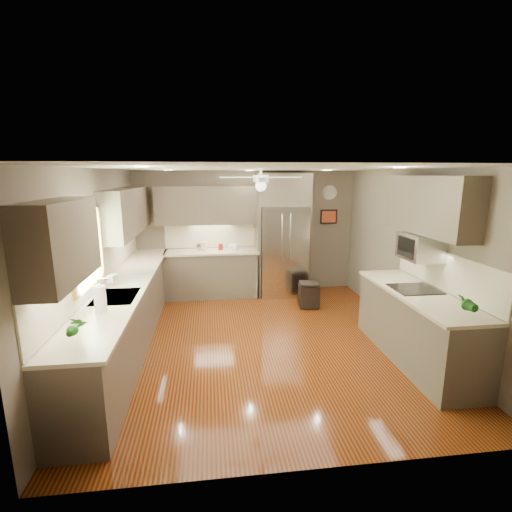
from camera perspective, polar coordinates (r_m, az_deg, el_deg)
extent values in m
plane|color=#491209|center=(5.66, 1.11, -12.85)|extent=(5.00, 5.00, 0.00)
plane|color=white|center=(5.12, 1.23, 13.34)|extent=(5.00, 5.00, 0.00)
plane|color=#685C4F|center=(7.69, -1.53, 3.68)|extent=(4.50, 0.00, 4.50)
plane|color=#685C4F|center=(2.92, 8.44, -11.31)|extent=(4.50, 0.00, 4.50)
plane|color=#685C4F|center=(5.41, -23.11, -1.05)|extent=(0.00, 5.00, 5.00)
plane|color=#685C4F|center=(6.00, 22.94, 0.20)|extent=(0.00, 5.00, 5.00)
cylinder|color=silver|center=(7.43, -8.82, 1.35)|extent=(0.13, 0.13, 0.15)
cylinder|color=#C9B596|center=(7.42, -7.94, 1.52)|extent=(0.14, 0.14, 0.17)
cylinder|color=maroon|center=(7.44, -5.46, 1.38)|extent=(0.12, 0.12, 0.13)
imported|color=white|center=(5.42, -21.19, -3.12)|extent=(0.12, 0.12, 0.21)
imported|color=#1A5418|center=(3.71, -26.08, -9.72)|extent=(0.17, 0.11, 0.32)
imported|color=#1A5418|center=(4.53, 29.65, -6.37)|extent=(0.17, 0.14, 0.29)
imported|color=#C9B596|center=(7.43, -3.47, 1.14)|extent=(0.24, 0.24, 0.05)
cube|color=brown|center=(5.71, -19.10, -8.47)|extent=(0.60, 4.70, 0.90)
cube|color=#C2B29C|center=(5.56, -19.29, -3.93)|extent=(0.65, 4.70, 0.04)
cube|color=beige|center=(5.56, -22.56, -1.20)|extent=(0.02, 4.70, 0.50)
cube|color=brown|center=(7.53, -6.77, -2.82)|extent=(1.85, 0.60, 0.90)
cube|color=#C2B29C|center=(7.41, -6.86, 0.66)|extent=(1.85, 0.65, 0.04)
cube|color=beige|center=(7.66, -6.94, 3.17)|extent=(1.85, 0.02, 0.50)
cube|color=brown|center=(3.76, -27.91, 1.90)|extent=(0.33, 1.20, 0.75)
cube|color=brown|center=(6.53, -19.10, 6.54)|extent=(0.33, 2.40, 0.75)
cube|color=brown|center=(7.43, -7.05, 7.75)|extent=(2.15, 0.33, 0.75)
cube|color=brown|center=(5.35, 25.03, 7.11)|extent=(0.33, 1.70, 0.75)
cube|color=#BFF2B2|center=(4.88, -24.80, 1.02)|extent=(0.01, 1.00, 0.80)
cube|color=olive|center=(4.82, -24.98, 6.05)|extent=(0.05, 1.12, 0.06)
cube|color=olive|center=(4.97, -24.08, -3.83)|extent=(0.05, 1.12, 0.06)
cube|color=olive|center=(4.38, -26.52, -0.33)|extent=(0.05, 0.06, 0.80)
cube|color=olive|center=(5.37, -22.89, 2.14)|extent=(0.05, 0.06, 0.80)
cube|color=silver|center=(4.95, -20.76, -5.97)|extent=(0.50, 0.70, 0.03)
cube|color=#262626|center=(4.96, -20.73, -6.36)|extent=(0.44, 0.62, 0.05)
cylinder|color=silver|center=(4.96, -23.12, -4.60)|extent=(0.02, 0.02, 0.24)
cylinder|color=silver|center=(4.92, -22.57, -3.26)|extent=(0.16, 0.02, 0.02)
cube|color=silver|center=(7.50, 4.08, 0.80)|extent=(0.92, 0.72, 1.82)
cube|color=black|center=(7.24, 4.58, -1.72)|extent=(0.88, 0.02, 0.02)
cube|color=black|center=(7.11, 4.67, 2.92)|extent=(0.01, 0.02, 1.00)
cylinder|color=silver|center=(7.06, 4.09, 2.87)|extent=(0.02, 0.02, 0.90)
cylinder|color=silver|center=(7.09, 5.36, 2.89)|extent=(0.02, 0.02, 0.90)
cube|color=brown|center=(7.42, 4.14, 10.20)|extent=(1.04, 0.60, 0.63)
cube|color=brown|center=(7.48, 0.24, 0.79)|extent=(0.06, 0.60, 1.82)
cube|color=brown|center=(7.67, 7.66, 0.98)|extent=(0.06, 0.60, 1.82)
cube|color=brown|center=(5.41, 23.43, -10.01)|extent=(0.65, 2.20, 0.90)
cube|color=#C2B29C|center=(5.25, 23.73, -5.26)|extent=(0.70, 2.20, 0.04)
cube|color=beige|center=(5.35, 27.03, -2.12)|extent=(0.02, 2.20, 0.50)
cube|color=black|center=(5.32, 23.21, -4.69)|extent=(0.56, 0.52, 0.01)
cube|color=silver|center=(5.39, 24.01, 1.31)|extent=(0.42, 0.55, 0.34)
cube|color=black|center=(5.28, 22.05, 1.27)|extent=(0.02, 0.40, 0.26)
cylinder|color=white|center=(5.42, 0.76, 12.86)|extent=(0.03, 0.03, 0.08)
cylinder|color=white|center=(5.42, 0.76, 11.81)|extent=(0.22, 0.22, 0.10)
sphere|color=white|center=(5.42, 0.75, 10.75)|extent=(0.16, 0.16, 0.16)
cube|color=white|center=(5.48, 4.46, 11.99)|extent=(0.48, 0.11, 0.01)
cube|color=white|center=(5.77, 0.27, 12.04)|extent=(0.11, 0.48, 0.01)
cube|color=white|center=(5.38, -3.02, 12.00)|extent=(0.48, 0.11, 0.01)
cube|color=white|center=(5.07, 1.31, 11.99)|extent=(0.11, 0.48, 0.01)
cylinder|color=white|center=(6.40, -13.37, 12.78)|extent=(0.14, 0.14, 0.01)
cylinder|color=white|center=(6.69, 10.91, 12.85)|extent=(0.14, 0.14, 0.01)
cylinder|color=white|center=(3.92, -17.22, 12.99)|extent=(0.14, 0.14, 0.01)
cylinder|color=white|center=(4.38, 21.24, 12.60)|extent=(0.14, 0.14, 0.01)
cylinder|color=white|center=(6.91, -1.00, 13.05)|extent=(0.14, 0.14, 0.01)
cylinder|color=white|center=(7.96, 11.26, 9.54)|extent=(0.30, 0.03, 0.30)
cylinder|color=silver|center=(7.95, 11.29, 9.53)|extent=(0.29, 0.00, 0.29)
cube|color=black|center=(8.00, 11.12, 5.96)|extent=(0.36, 0.03, 0.30)
cube|color=#AE4222|center=(7.98, 11.15, 5.95)|extent=(0.30, 0.01, 0.24)
cube|color=black|center=(6.98, 8.11, -6.01)|extent=(0.39, 0.39, 0.40)
cube|color=black|center=(6.91, 8.17, -4.16)|extent=(0.37, 0.37, 0.03)
cylinder|color=white|center=(4.43, -22.86, -6.15)|extent=(0.13, 0.13, 0.30)
cylinder|color=silver|center=(4.43, -22.87, -6.03)|extent=(0.03, 0.03, 0.32)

